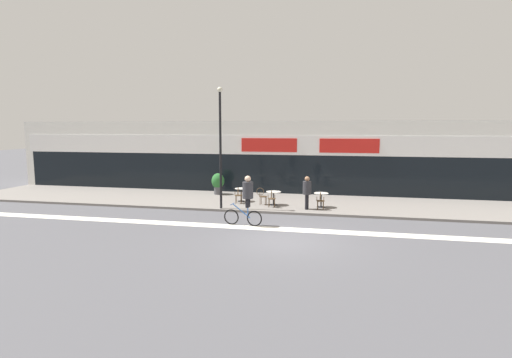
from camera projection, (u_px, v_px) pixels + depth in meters
The scene contains 15 objects.
ground_plane at pixel (285, 241), 14.87m from camera, with size 120.00×120.00×0.00m, color #4C4C51.
sidewalk_slab at pixel (303, 203), 21.89m from camera, with size 40.00×5.50×0.12m, color slate.
storefront_facade at pixel (310, 157), 26.17m from camera, with size 40.00×4.06×4.60m.
bike_lane_stripe at pixel (291, 230), 16.50m from camera, with size 36.00×0.70×0.01m, color silver.
bistro_table_0 at pixel (241, 192), 22.10m from camera, with size 0.70×0.70×0.73m.
bistro_table_1 at pixel (274, 195), 21.07m from camera, with size 0.78×0.78×0.72m.
bistro_table_2 at pixel (321, 197), 20.47m from camera, with size 0.74×0.74×0.74m.
cafe_chair_0_near at pixel (238, 194), 21.50m from camera, with size 0.43×0.59×0.90m.
cafe_chair_1_near at pixel (272, 197), 20.47m from camera, with size 0.43×0.59×0.90m.
cafe_chair_1_side at pixel (262, 195), 21.21m from camera, with size 0.58×0.41×0.90m.
cafe_chair_2_near at pixel (320, 199), 19.86m from camera, with size 0.42×0.58×0.90m.
planter_pot at pixel (218, 182), 24.47m from camera, with size 0.79×0.79×1.30m.
lamp_post at pixel (220, 140), 19.83m from camera, with size 0.26×0.26×6.05m.
cyclist_0 at pixel (247, 196), 17.00m from camera, with size 1.73×0.55×2.17m.
pedestrian_near_end at pixel (307, 190), 19.93m from camera, with size 0.48×0.48×1.66m.
Camera 1 is at (1.94, -14.36, 4.20)m, focal length 28.00 mm.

